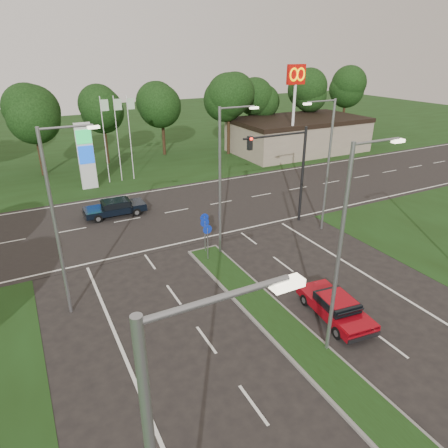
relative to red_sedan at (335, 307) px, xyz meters
name	(u,v)px	position (x,y,z in m)	size (l,w,h in m)	color
verge_far	(90,140)	(-2.67, 47.40, -0.62)	(160.00, 50.00, 0.02)	black
cross_road	(165,213)	(-2.67, 16.40, -0.62)	(160.00, 12.00, 0.02)	black
median_kerb	(345,388)	(-2.67, -3.60, -0.56)	(2.00, 26.00, 0.12)	slate
commercial_building	(298,135)	(19.33, 28.40, 1.38)	(16.00, 9.00, 4.00)	gray
streetlight_median_near	(344,244)	(-1.67, -1.60, 4.45)	(2.53, 0.22, 9.00)	gray
streetlight_median_far	(223,176)	(-1.67, 8.40, 4.45)	(2.53, 0.22, 9.00)	gray
streetlight_left_far	(58,216)	(-10.97, 6.40, 4.45)	(2.53, 0.22, 9.00)	gray
streetlight_right_far	(326,160)	(6.13, 8.40, 4.45)	(2.53, 0.22, 9.00)	gray
traffic_signal	(289,162)	(4.52, 10.39, 4.03)	(5.10, 0.42, 7.00)	black
median_signs	(206,229)	(-2.67, 8.80, 1.09)	(1.16, 1.76, 2.38)	gray
gas_pylon	(88,154)	(-6.45, 25.44, 2.57)	(5.80, 1.26, 8.00)	silver
mcdonalds_sign	(295,89)	(15.33, 24.37, 7.36)	(2.20, 0.47, 10.40)	silver
treeline_far	(109,101)	(-2.57, 32.33, 6.21)	(6.00, 6.00, 9.90)	black
red_sedan	(335,307)	(0.00, 0.00, 0.00)	(2.21, 4.40, 1.16)	maroon
navy_sedan	(115,207)	(-6.19, 17.72, 0.05)	(4.58, 1.97, 1.25)	black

